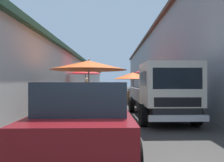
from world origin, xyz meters
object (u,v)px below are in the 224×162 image
object	(u,v)px
fruit_stall_far_left	(88,71)
parked_scooter	(87,100)
vendor_by_crates	(87,92)
fruit_stall_near_left	(132,79)
delivery_truck	(164,93)
hatchback_car	(86,115)
fruit_stall_mid_lane	(133,78)
fruit_stall_near_right	(86,77)
fruit_stall_far_right	(152,78)

from	to	relation	value
fruit_stall_far_left	parked_scooter	distance (m)	4.20
vendor_by_crates	parked_scooter	bearing A→B (deg)	7.67
fruit_stall_near_left	delivery_truck	world-z (taller)	fruit_stall_near_left
hatchback_car	vendor_by_crates	distance (m)	5.76
fruit_stall_mid_lane	hatchback_car	bearing A→B (deg)	169.07
fruit_stall_near_left	fruit_stall_near_right	xyz separation A→B (m)	(-4.24, 3.41, 0.12)
fruit_stall_near_right	hatchback_car	xyz separation A→B (m)	(-8.82, -1.24, -1.04)
vendor_by_crates	fruit_stall_near_left	bearing A→B (deg)	-21.79
fruit_stall_mid_lane	vendor_by_crates	size ratio (longest dim) A/B	1.73
fruit_stall_far_right	delivery_truck	bearing A→B (deg)	174.94
fruit_stall_far_left	fruit_stall_far_right	bearing A→B (deg)	-38.71
fruit_stall_near_right	hatchback_car	world-z (taller)	fruit_stall_near_right
fruit_stall_far_right	delivery_truck	size ratio (longest dim) A/B	0.48
fruit_stall_near_right	vendor_by_crates	size ratio (longest dim) A/B	1.44
fruit_stall_mid_lane	delivery_truck	size ratio (longest dim) A/B	0.57
fruit_stall_far_right	fruit_stall_mid_lane	world-z (taller)	fruit_stall_far_right
fruit_stall_far_left	fruit_stall_far_right	distance (m)	4.98
fruit_stall_far_left	parked_scooter	size ratio (longest dim) A/B	1.68
hatchback_car	delivery_truck	bearing A→B (deg)	-38.73
fruit_stall_far_right	hatchback_car	size ratio (longest dim) A/B	0.61
fruit_stall_far_right	parked_scooter	size ratio (longest dim) A/B	1.42
fruit_stall_far_right	fruit_stall_near_right	world-z (taller)	fruit_stall_far_right
fruit_stall_near_left	parked_scooter	xyz separation A→B (m)	(-6.01, 3.12, -1.21)
fruit_stall_near_left	parked_scooter	size ratio (longest dim) A/B	1.61
fruit_stall_far_right	delivery_truck	distance (m)	4.09
fruit_stall_far_left	fruit_stall_far_right	xyz separation A→B (m)	(3.88, -3.11, -0.15)
vendor_by_crates	hatchback_car	bearing A→B (deg)	-172.33
fruit_stall_near_left	hatchback_car	xyz separation A→B (m)	(-13.06, 2.17, -0.92)
fruit_stall_far_left	fruit_stall_far_right	world-z (taller)	fruit_stall_far_right
hatchback_car	vendor_by_crates	size ratio (longest dim) A/B	2.39
fruit_stall_far_left	delivery_truck	bearing A→B (deg)	-92.94
fruit_stall_near_right	fruit_stall_far_left	bearing A→B (deg)	-171.17
fruit_stall_mid_lane	delivery_truck	bearing A→B (deg)	-176.53
fruit_stall_mid_lane	vendor_by_crates	bearing A→B (deg)	148.58
fruit_stall_mid_lane	fruit_stall_far_left	bearing A→B (deg)	161.77
fruit_stall_near_right	vendor_by_crates	distance (m)	3.25
fruit_stall_far_left	fruit_stall_near_right	size ratio (longest dim) A/B	1.19
fruit_stall_near_left	vendor_by_crates	bearing A→B (deg)	158.21
fruit_stall_far_left	hatchback_car	world-z (taller)	fruit_stall_far_left
fruit_stall_mid_lane	vendor_by_crates	world-z (taller)	fruit_stall_mid_lane
fruit_stall_far_right	fruit_stall_mid_lane	bearing A→B (deg)	14.09
fruit_stall_far_right	fruit_stall_near_left	bearing A→B (deg)	5.54
fruit_stall_far_right	fruit_stall_far_left	bearing A→B (deg)	141.29
fruit_stall_near_left	delivery_truck	size ratio (longest dim) A/B	0.54
fruit_stall_near_left	fruit_stall_mid_lane	world-z (taller)	fruit_stall_mid_lane
fruit_stall_near_left	vendor_by_crates	xyz separation A→B (m)	(-7.36, 2.94, -0.69)
fruit_stall_far_left	fruit_stall_near_right	world-z (taller)	fruit_stall_near_right
hatchback_car	delivery_truck	world-z (taller)	delivery_truck
fruit_stall_far_left	fruit_stall_near_left	size ratio (longest dim) A/B	1.05
fruit_stall_mid_lane	parked_scooter	distance (m)	4.47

